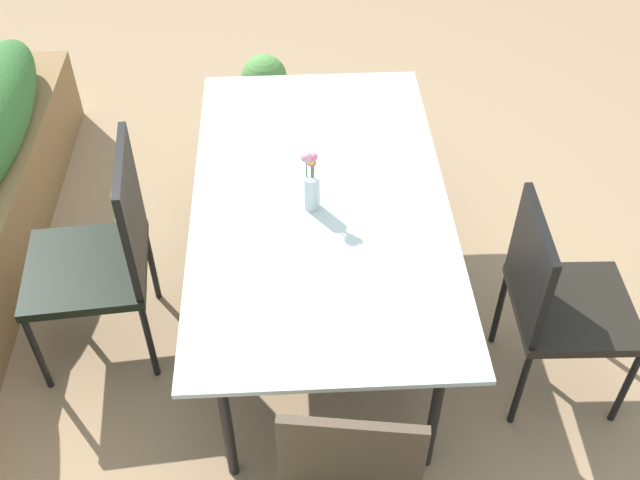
% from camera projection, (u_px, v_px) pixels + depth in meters
% --- Properties ---
extents(ground_plane, '(12.00, 12.00, 0.00)m').
position_uv_depth(ground_plane, '(300.00, 318.00, 3.48)').
color(ground_plane, '#9E7F5B').
extents(dining_table, '(1.83, 1.02, 0.71)m').
position_uv_depth(dining_table, '(320.00, 205.00, 3.04)').
color(dining_table, '#B2C6C1').
rests_on(dining_table, ground).
extents(chair_far_side, '(0.53, 0.53, 0.99)m').
position_uv_depth(chair_far_side, '(105.00, 250.00, 3.03)').
color(chair_far_side, black).
rests_on(chair_far_side, ground).
extents(chair_near_left, '(0.47, 0.47, 0.91)m').
position_uv_depth(chair_near_left, '(556.00, 297.00, 2.88)').
color(chair_near_left, black).
rests_on(chair_near_left, ground).
extents(flower_vase, '(0.07, 0.07, 0.27)m').
position_uv_depth(flower_vase, '(311.00, 185.00, 2.89)').
color(flower_vase, silver).
rests_on(flower_vase, dining_table).
extents(potted_plant, '(0.26, 0.26, 0.48)m').
position_uv_depth(potted_plant, '(265.00, 92.00, 4.38)').
color(potted_plant, gray).
rests_on(potted_plant, ground).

